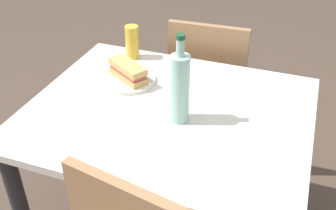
{
  "coord_description": "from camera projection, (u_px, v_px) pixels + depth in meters",
  "views": [
    {
      "loc": [
        0.42,
        -1.15,
        1.56
      ],
      "look_at": [
        0.0,
        0.0,
        0.74
      ],
      "focal_mm": 42.9,
      "sensor_mm": 36.0,
      "label": 1
    }
  ],
  "objects": [
    {
      "name": "chair_far",
      "position": [
        209.0,
        84.0,
        2.09
      ],
      "size": [
        0.42,
        0.42,
        0.85
      ],
      "color": "#936B47",
      "rests_on": "ground"
    },
    {
      "name": "baguette_sandwich_near",
      "position": [
        128.0,
        71.0,
        1.62
      ],
      "size": [
        0.19,
        0.15,
        0.07
      ],
      "color": "tan",
      "rests_on": "plate_near"
    },
    {
      "name": "dining_table",
      "position": [
        168.0,
        134.0,
        1.54
      ],
      "size": [
        1.03,
        0.85,
        0.72
      ],
      "color": "beige",
      "rests_on": "ground"
    },
    {
      "name": "beer_glass",
      "position": [
        132.0,
        42.0,
        1.79
      ],
      "size": [
        0.06,
        0.06,
        0.15
      ],
      "primitive_type": "cylinder",
      "color": "gold",
      "rests_on": "dining_table"
    },
    {
      "name": "water_bottle",
      "position": [
        180.0,
        87.0,
        1.35
      ],
      "size": [
        0.07,
        0.07,
        0.33
      ],
      "color": "#99C6B7",
      "rests_on": "dining_table"
    },
    {
      "name": "plate_near",
      "position": [
        128.0,
        80.0,
        1.64
      ],
      "size": [
        0.22,
        0.22,
        0.01
      ],
      "primitive_type": "cylinder",
      "color": "silver",
      "rests_on": "dining_table"
    },
    {
      "name": "knife_near",
      "position": [
        136.0,
        73.0,
        1.67
      ],
      "size": [
        0.17,
        0.08,
        0.01
      ],
      "color": "silver",
      "rests_on": "plate_near"
    }
  ]
}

